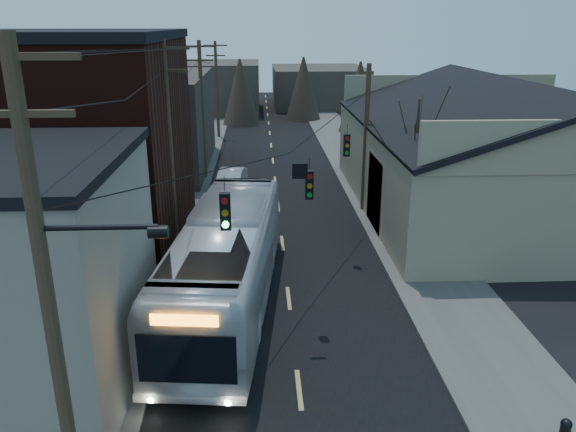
% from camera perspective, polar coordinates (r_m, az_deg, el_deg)
% --- Properties ---
extents(road_surface, '(9.00, 110.00, 0.02)m').
position_cam_1_polar(road_surface, '(37.93, -1.22, 2.84)').
color(road_surface, black).
rests_on(road_surface, ground).
extents(sidewalk_left, '(4.00, 110.00, 0.12)m').
position_cam_1_polar(sidewalk_left, '(38.28, -11.01, 2.72)').
color(sidewalk_left, '#474744').
rests_on(sidewalk_left, ground).
extents(sidewalk_right, '(4.00, 110.00, 0.12)m').
position_cam_1_polar(sidewalk_right, '(38.65, 8.47, 3.02)').
color(sidewalk_right, '#474744').
rests_on(sidewalk_right, ground).
extents(building_brick, '(10.00, 12.00, 10.00)m').
position_cam_1_polar(building_brick, '(28.42, -21.33, 6.39)').
color(building_brick, black).
rests_on(building_brick, ground).
extents(building_left_far, '(9.00, 14.00, 7.00)m').
position_cam_1_polar(building_left_far, '(43.81, -14.20, 9.16)').
color(building_left_far, '#342E29').
rests_on(building_left_far, ground).
extents(warehouse, '(16.16, 20.60, 7.73)m').
position_cam_1_polar(warehouse, '(35.31, 20.70, 4.88)').
color(warehouse, gray).
rests_on(warehouse, ground).
extents(building_far_left, '(10.00, 12.00, 6.00)m').
position_cam_1_polar(building_far_left, '(71.97, -7.06, 12.86)').
color(building_far_left, '#342E29').
rests_on(building_far_left, ground).
extents(building_far_right, '(12.00, 14.00, 5.00)m').
position_cam_1_polar(building_far_right, '(77.25, 3.12, 13.02)').
color(building_far_right, '#342E29').
rests_on(building_far_right, ground).
extents(bare_tree, '(0.40, 0.40, 7.20)m').
position_cam_1_polar(bare_tree, '(28.35, 12.68, 4.29)').
color(bare_tree, black).
rests_on(bare_tree, ground).
extents(utility_lines, '(11.24, 45.28, 10.50)m').
position_cam_1_polar(utility_lines, '(31.13, -6.74, 8.47)').
color(utility_lines, '#382B1E').
rests_on(utility_lines, ground).
extents(bus, '(4.57, 13.80, 3.77)m').
position_cam_1_polar(bus, '(21.77, -6.35, -4.67)').
color(bus, silver).
rests_on(bus, ground).
extents(parked_car, '(2.17, 4.67, 1.48)m').
position_cam_1_polar(parked_car, '(37.14, -5.84, 3.56)').
color(parked_car, '#B9BCC1').
rests_on(parked_car, ground).
extents(fire_hydrant, '(0.42, 0.29, 0.86)m').
position_cam_1_polar(fire_hydrant, '(17.12, 26.30, -19.10)').
color(fire_hydrant, black).
rests_on(fire_hydrant, sidewalk_right).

